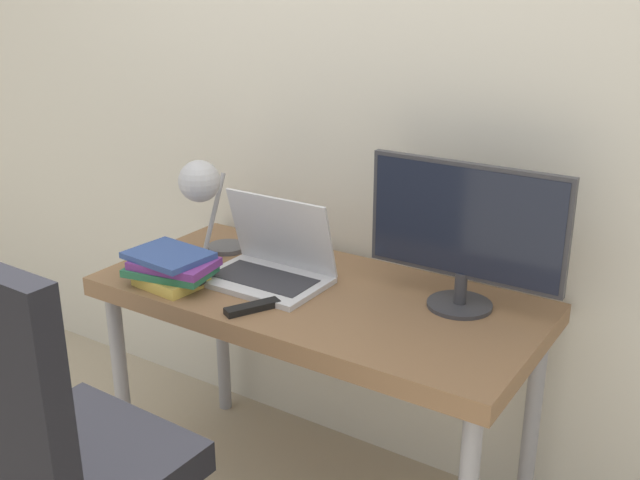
{
  "coord_description": "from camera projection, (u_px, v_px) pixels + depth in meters",
  "views": [
    {
      "loc": [
        1.14,
        -1.42,
        1.69
      ],
      "look_at": [
        0.03,
        0.29,
        0.95
      ],
      "focal_mm": 42.0,
      "sensor_mm": 36.0,
      "label": 1
    }
  ],
  "objects": [
    {
      "name": "game_controller",
      "position": [
        187.0,
        279.0,
        2.31
      ],
      "size": [
        0.14,
        0.09,
        0.04
      ],
      "color": "black",
      "rests_on": "desk"
    },
    {
      "name": "desk_lamp",
      "position": [
        203.0,
        189.0,
        2.44
      ],
      "size": [
        0.14,
        0.26,
        0.34
      ],
      "color": "#4C4C51",
      "rests_on": "desk"
    },
    {
      "name": "wall_back",
      "position": [
        383.0,
        97.0,
        2.4
      ],
      "size": [
        8.0,
        0.05,
        2.6
      ],
      "color": "beige",
      "rests_on": "ground_plane"
    },
    {
      "name": "office_chair",
      "position": [
        42.0,
        439.0,
        1.83
      ],
      "size": [
        0.62,
        0.65,
        1.11
      ],
      "color": "black",
      "rests_on": "ground_plane"
    },
    {
      "name": "book_stack",
      "position": [
        171.0,
        268.0,
        2.3
      ],
      "size": [
        0.29,
        0.22,
        0.1
      ],
      "color": "gold",
      "rests_on": "desk"
    },
    {
      "name": "laptop",
      "position": [
        270.0,
        264.0,
        2.33
      ],
      "size": [
        0.37,
        0.26,
        0.27
      ],
      "color": "silver",
      "rests_on": "desk"
    },
    {
      "name": "desk",
      "position": [
        317.0,
        313.0,
        2.31
      ],
      "size": [
        1.36,
        0.64,
        0.77
      ],
      "color": "brown",
      "rests_on": "ground_plane"
    },
    {
      "name": "monitor",
      "position": [
        465.0,
        229.0,
        2.09
      ],
      "size": [
        0.58,
        0.19,
        0.43
      ],
      "color": "#333338",
      "rests_on": "desk"
    },
    {
      "name": "tv_remote",
      "position": [
        252.0,
        307.0,
        2.14
      ],
      "size": [
        0.11,
        0.16,
        0.02
      ],
      "color": "black",
      "rests_on": "desk"
    }
  ]
}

